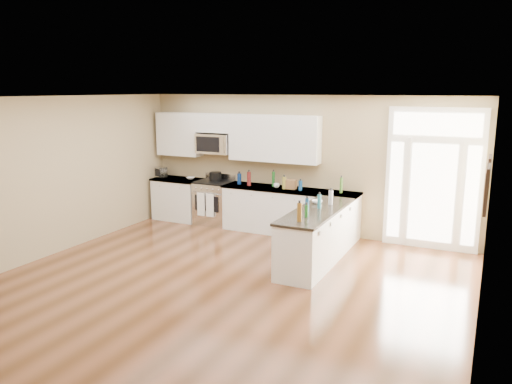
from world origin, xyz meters
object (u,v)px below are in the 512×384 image
Objects in this scene: peninsula_cabinet at (316,239)px; stockpot at (215,176)px; toaster_oven at (161,172)px; kitchen_range at (214,202)px.

stockpot is (-2.87, 1.54, 0.62)m from peninsula_cabinet.
toaster_oven is (-4.28, 1.47, 0.62)m from peninsula_cabinet.
kitchen_range is 0.58m from stockpot.
peninsula_cabinet is 3.31m from stockpot.
peninsula_cabinet is 8.80× the size of stockpot.
kitchen_range is (-2.85, 1.45, 0.05)m from peninsula_cabinet.
toaster_oven is at bearing 179.17° from kitchen_range.
stockpot is at bearing 151.71° from peninsula_cabinet.
stockpot is 0.98× the size of toaster_oven.
toaster_oven reaches higher than stockpot.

